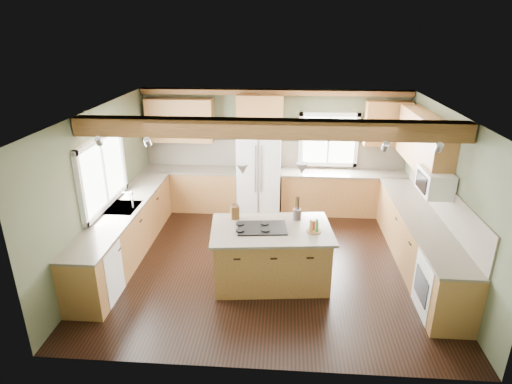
{
  "coord_description": "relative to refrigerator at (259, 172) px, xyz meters",
  "views": [
    {
      "loc": [
        0.26,
        -6.46,
        3.83
      ],
      "look_at": [
        -0.24,
        0.3,
        1.17
      ],
      "focal_mm": 30.0,
      "sensor_mm": 36.0,
      "label": 1
    }
  ],
  "objects": [
    {
      "name": "soffit_trim",
      "position": [
        0.3,
        0.28,
        1.64
      ],
      "size": [
        5.55,
        0.2,
        0.1
      ],
      "primitive_type": "cube",
      "color": "#4E3016",
      "rests_on": "ceiling"
    },
    {
      "name": "counter_right",
      "position": [
        2.8,
        -2.07,
        0.0
      ],
      "size": [
        0.64,
        3.74,
        0.04
      ],
      "primitive_type": "cube",
      "color": "#4B4237",
      "rests_on": "base_cab_right"
    },
    {
      "name": "counter_back_left",
      "position": [
        -1.49,
        0.08,
        0.0
      ],
      "size": [
        2.06,
        0.64,
        0.04
      ],
      "primitive_type": "cube",
      "color": "#4B4237",
      "rests_on": "base_cab_back_left"
    },
    {
      "name": "cooktop",
      "position": [
        0.22,
        -2.71,
        0.03
      ],
      "size": [
        0.8,
        0.58,
        0.02
      ],
      "primitive_type": "cube",
      "rotation": [
        0.0,
        0.0,
        0.11
      ],
      "color": "black",
      "rests_on": "island_top"
    },
    {
      "name": "window_left",
      "position": [
        -2.48,
        -2.07,
        0.65
      ],
      "size": [
        0.04,
        1.6,
        1.05
      ],
      "primitive_type": "cube",
      "color": "white",
      "rests_on": "wall_left"
    },
    {
      "name": "upper_cab_over_fridge",
      "position": [
        -0.0,
        0.21,
        1.25
      ],
      "size": [
        0.96,
        0.35,
        0.7
      ],
      "primitive_type": "cube",
      "color": "brown",
      "rests_on": "wall_back"
    },
    {
      "name": "pendant_right",
      "position": [
        0.79,
        -2.65,
        0.98
      ],
      "size": [
        0.18,
        0.18,
        0.16
      ],
      "primitive_type": "cone",
      "rotation": [
        3.14,
        0.0,
        0.0
      ],
      "color": "#B2B2B7",
      "rests_on": "ceiling"
    },
    {
      "name": "wall_back",
      "position": [
        0.3,
        0.38,
        0.4
      ],
      "size": [
        5.6,
        0.0,
        5.6
      ],
      "primitive_type": "plane",
      "rotation": [
        1.57,
        0.0,
        0.0
      ],
      "color": "#4A543B",
      "rests_on": "ground"
    },
    {
      "name": "upper_cab_back_corner",
      "position": [
        2.6,
        0.21,
        1.05
      ],
      "size": [
        0.9,
        0.35,
        0.9
      ],
      "primitive_type": "cube",
      "color": "brown",
      "rests_on": "wall_back"
    },
    {
      "name": "base_cab_back_left",
      "position": [
        -1.49,
        0.08,
        -0.46
      ],
      "size": [
        2.02,
        0.6,
        0.88
      ],
      "primitive_type": "cube",
      "color": "brown",
      "rests_on": "floor"
    },
    {
      "name": "utensil_crock",
      "position": [
        0.76,
        -2.34,
        0.11
      ],
      "size": [
        0.17,
        0.17,
        0.18
      ],
      "primitive_type": "cylinder",
      "rotation": [
        0.0,
        0.0,
        0.43
      ],
      "color": "#38302D",
      "rests_on": "island_top"
    },
    {
      "name": "sink",
      "position": [
        -2.2,
        -2.07,
        0.01
      ],
      "size": [
        0.5,
        0.65,
        0.03
      ],
      "primitive_type": "cube",
      "color": "#262628",
      "rests_on": "counter_left"
    },
    {
      "name": "backsplash_right",
      "position": [
        3.08,
        -2.07,
        0.31
      ],
      "size": [
        0.03,
        3.7,
        0.58
      ],
      "primitive_type": "cube",
      "color": "brown",
      "rests_on": "wall_right"
    },
    {
      "name": "backsplash_back",
      "position": [
        0.3,
        0.36,
        0.31
      ],
      "size": [
        5.58,
        0.03,
        0.58
      ],
      "primitive_type": "cube",
      "color": "brown",
      "rests_on": "wall_back"
    },
    {
      "name": "pendant_left",
      "position": [
        -0.06,
        -2.74,
        0.98
      ],
      "size": [
        0.18,
        0.18,
        0.16
      ],
      "primitive_type": "cone",
      "rotation": [
        3.14,
        0.0,
        0.0
      ],
      "color": "#B2B2B7",
      "rests_on": "ceiling"
    },
    {
      "name": "island",
      "position": [
        0.36,
        -2.69,
        -0.46
      ],
      "size": [
        1.83,
        1.23,
        0.88
      ],
      "primitive_type": "cube",
      "rotation": [
        0.0,
        0.0,
        0.11
      ],
      "color": "brown",
      "rests_on": "floor"
    },
    {
      "name": "base_cab_back_right",
      "position": [
        1.79,
        0.08,
        -0.46
      ],
      "size": [
        2.62,
        0.6,
        0.88
      ],
      "primitive_type": "cube",
      "color": "brown",
      "rests_on": "floor"
    },
    {
      "name": "bottle_tray",
      "position": [
        1.01,
        -2.76,
        0.12
      ],
      "size": [
        0.24,
        0.24,
        0.2
      ],
      "primitive_type": null,
      "rotation": [
        0.0,
        0.0,
        0.06
      ],
      "color": "brown",
      "rests_on": "island_top"
    },
    {
      "name": "counter_back_right",
      "position": [
        1.79,
        0.08,
        0.0
      ],
      "size": [
        2.66,
        0.64,
        0.04
      ],
      "primitive_type": "cube",
      "color": "#4B4237",
      "rests_on": "base_cab_back_right"
    },
    {
      "name": "refrigerator",
      "position": [
        0.0,
        0.0,
        0.0
      ],
      "size": [
        0.9,
        0.74,
        1.8
      ],
      "primitive_type": "cube",
      "color": "white",
      "rests_on": "floor"
    },
    {
      "name": "floor",
      "position": [
        0.3,
        -2.12,
        -0.9
      ],
      "size": [
        5.6,
        5.6,
        0.0
      ],
      "primitive_type": "plane",
      "color": "black",
      "rests_on": "ground"
    },
    {
      "name": "window_back",
      "position": [
        1.45,
        0.36,
        0.65
      ],
      "size": [
        1.1,
        0.04,
        1.0
      ],
      "primitive_type": "cube",
      "color": "white",
      "rests_on": "wall_back"
    },
    {
      "name": "counter_left",
      "position": [
        -2.2,
        -2.07,
        0.0
      ],
      "size": [
        0.64,
        3.74,
        0.04
      ],
      "primitive_type": "cube",
      "color": "#4B4237",
      "rests_on": "base_cab_left"
    },
    {
      "name": "base_cab_right",
      "position": [
        2.8,
        -2.07,
        -0.46
      ],
      "size": [
        0.6,
        3.7,
        0.88
      ],
      "primitive_type": "cube",
      "color": "brown",
      "rests_on": "floor"
    },
    {
      "name": "ceiling_beam",
      "position": [
        0.3,
        -2.69,
        1.57
      ],
      "size": [
        5.55,
        0.26,
        0.26
      ],
      "primitive_type": "cube",
      "color": "#4E3016",
      "rests_on": "ceiling"
    },
    {
      "name": "island_top",
      "position": [
        0.36,
        -2.69,
        0.0
      ],
      "size": [
        1.96,
        1.36,
        0.04
      ],
      "primitive_type": "cube",
      "rotation": [
        0.0,
        0.0,
        0.11
      ],
      "color": "#4B4237",
      "rests_on": "island"
    },
    {
      "name": "ceiling",
      "position": [
        0.3,
        -2.12,
        1.7
      ],
      "size": [
        5.6,
        5.6,
        0.0
      ],
      "primitive_type": "plane",
      "rotation": [
        3.14,
        0.0,
        0.0
      ],
      "color": "silver",
      "rests_on": "wall_back"
    },
    {
      "name": "upper_cab_right",
      "position": [
        2.92,
        -1.22,
        1.05
      ],
      "size": [
        0.35,
        2.2,
        0.9
      ],
      "primitive_type": "cube",
      "color": "brown",
      "rests_on": "wall_right"
    },
    {
      "name": "upper_cab_back_left",
      "position": [
        -1.69,
        0.21,
        1.05
      ],
      "size": [
        1.4,
        0.35,
        0.9
      ],
      "primitive_type": "cube",
      "color": "brown",
      "rests_on": "wall_back"
    },
    {
      "name": "base_cab_left",
      "position": [
        -2.2,
        -2.07,
        -0.46
      ],
      "size": [
        0.6,
        3.7,
        0.88
      ],
      "primitive_type": "cube",
      "color": "brown",
      "rests_on": "floor"
    },
    {
      "name": "faucet",
      "position": [
        -2.02,
        -2.07,
        0.15
      ],
      "size": [
        0.02,
        0.02,
        0.28
      ],
      "primitive_type": "cylinder",
      "color": "#B2B2B7",
      "rests_on": "sink"
    },
    {
      "name": "knife_block",
      "position": [
        -0.23,
        -2.38,
        0.13
      ],
      "size": [
        0.15,
        0.13,
        0.21
      ],
      "primitive_type": "cube",
      "rotation": [
        0.0,
        0.0,
        0.31
      ],
      "color": "brown",
      "rests_on": "island_top"
    },
    {
      "name": "oven",
      "position": [
        2.79,
        -3.37,
        -0.47
      ],
      "size": [
        0.6,
        0.72,
        0.84
      ],
      "primitive_type": "cube",
      "color": "white",
      "rests_on": "floor"
    },
    {
      "name": "dishwasher",
      "position": [
        -2.19,
        -3.37,
        -0.47
      ],
      "size": [
        0.6,
        0.6,
        0.84
      ],
      "primitive_type": "cube",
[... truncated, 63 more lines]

